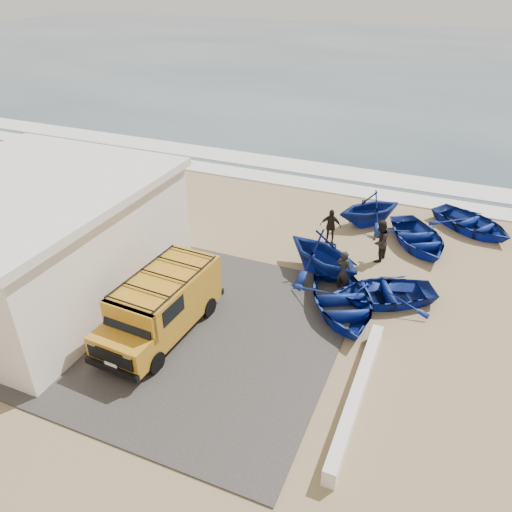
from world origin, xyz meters
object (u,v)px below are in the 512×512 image
(fisherman_back, at_px, (330,226))
(parapet, at_px, (357,394))
(building, at_px, (30,239))
(boat_mid_left, at_px, (323,253))
(boat_near_left, at_px, (342,301))
(fisherman_middle, at_px, (379,241))
(boat_far_left, at_px, (370,208))
(boat_near_right, at_px, (383,292))
(boat_far_right, at_px, (472,223))
(boat_mid_right, at_px, (418,237))
(van, at_px, (162,304))
(fisherman_front, at_px, (343,271))

(fisherman_back, bearing_deg, parapet, -78.44)
(building, bearing_deg, boat_mid_left, 28.17)
(boat_near_left, relative_size, fisherman_middle, 2.37)
(building, xyz_separation_m, boat_far_left, (10.45, 10.30, -1.31))
(boat_mid_left, bearing_deg, boat_near_right, -80.39)
(boat_mid_left, distance_m, fisherman_middle, 2.69)
(boat_far_left, xyz_separation_m, boat_far_right, (4.57, 1.19, -0.45))
(boat_far_right, distance_m, fisherman_back, 6.86)
(boat_mid_left, distance_m, boat_far_right, 8.31)
(boat_mid_right, height_order, fisherman_back, fisherman_back)
(boat_near_right, height_order, boat_mid_right, boat_mid_right)
(fisherman_middle, relative_size, fisherman_back, 1.15)
(boat_mid_right, xyz_separation_m, boat_far_right, (2.13, 2.44, -0.01))
(boat_far_right, xyz_separation_m, fisherman_back, (-5.81, -3.63, 0.39))
(building, distance_m, fisherman_back, 12.19)
(boat_mid_left, bearing_deg, building, 147.61)
(boat_mid_right, xyz_separation_m, boat_far_left, (-2.44, 1.25, 0.44))
(van, relative_size, boat_near_right, 1.34)
(boat_far_right, bearing_deg, boat_mid_left, 174.34)
(parapet, bearing_deg, building, 175.42)
(boat_mid_right, bearing_deg, boat_near_left, -138.35)
(boat_near_left, xyz_separation_m, boat_far_left, (-0.55, 7.28, 0.41))
(boat_mid_left, xyz_separation_m, fisherman_back, (-0.44, 2.70, -0.15))
(boat_far_right, xyz_separation_m, fisherman_middle, (-3.51, -4.38, 0.51))
(van, relative_size, fisherman_middle, 2.77)
(boat_far_left, bearing_deg, boat_mid_left, -54.29)
(boat_near_left, height_order, fisherman_front, fisherman_front)
(parapet, distance_m, fisherman_middle, 8.20)
(building, distance_m, parapet, 12.68)
(boat_near_right, relative_size, boat_mid_left, 1.05)
(boat_far_left, xyz_separation_m, fisherman_back, (-1.24, -2.44, -0.06))
(fisherman_back, bearing_deg, fisherman_middle, -26.86)
(boat_near_right, bearing_deg, boat_near_left, -73.26)
(boat_mid_left, distance_m, boat_mid_right, 5.09)
(boat_far_right, distance_m, fisherman_middle, 5.63)
(van, bearing_deg, boat_mid_right, 56.42)
(boat_near_left, relative_size, boat_mid_left, 1.20)
(parapet, bearing_deg, fisherman_back, 110.37)
(van, relative_size, boat_far_right, 1.29)
(boat_mid_right, relative_size, fisherman_back, 2.51)
(boat_far_right, bearing_deg, boat_near_left, -170.72)
(boat_near_left, height_order, boat_mid_left, boat_mid_left)
(boat_near_right, bearing_deg, boat_mid_left, -136.79)
(parapet, height_order, fisherman_back, fisherman_back)
(fisherman_front, bearing_deg, boat_near_right, -169.33)
(van, relative_size, boat_mid_left, 1.41)
(boat_far_left, bearing_deg, boat_far_right, 59.20)
(boat_near_right, relative_size, fisherman_middle, 2.06)
(parapet, bearing_deg, boat_mid_left, 114.84)
(parapet, distance_m, van, 6.83)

